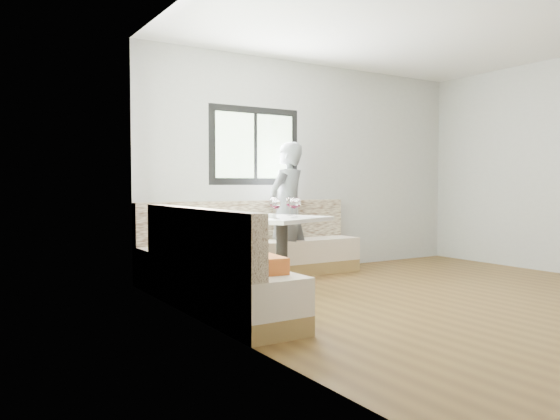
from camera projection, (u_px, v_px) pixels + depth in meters
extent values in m
cube|color=brown|center=(457.00, 301.00, 5.43)|extent=(5.00, 5.00, 0.01)
cube|color=white|center=(461.00, 15.00, 5.30)|extent=(5.00, 5.00, 0.01)
cube|color=#B7B7B2|center=(312.00, 167.00, 7.48)|extent=(5.00, 0.01, 2.80)
cube|color=#B7B7B2|center=(232.00, 152.00, 4.04)|extent=(0.01, 5.00, 2.80)
cube|color=black|center=(255.00, 146.00, 6.99)|extent=(1.30, 0.02, 1.00)
cube|color=black|center=(186.00, 128.00, 4.80)|extent=(0.02, 1.30, 1.00)
cube|color=olive|center=(255.00, 271.00, 6.76)|extent=(2.90, 0.55, 0.16)
cube|color=beige|center=(255.00, 253.00, 6.75)|extent=(2.90, 0.55, 0.29)
cube|color=beige|center=(247.00, 221.00, 6.90)|extent=(2.90, 0.14, 0.50)
cube|color=olive|center=(218.00, 303.00, 4.95)|extent=(0.55, 2.25, 0.16)
cube|color=beige|center=(218.00, 279.00, 4.94)|extent=(0.55, 2.25, 0.29)
cube|color=beige|center=(197.00, 236.00, 4.81)|extent=(0.14, 2.25, 0.50)
cube|color=red|center=(253.00, 265.00, 4.35)|extent=(0.49, 0.49, 0.13)
cylinder|color=black|center=(282.00, 289.00, 5.99)|extent=(0.47, 0.47, 0.02)
cylinder|color=black|center=(282.00, 256.00, 5.97)|extent=(0.13, 0.13, 0.76)
cube|color=silver|center=(282.00, 219.00, 5.95)|extent=(1.18, 1.06, 0.04)
imported|color=slate|center=(287.00, 209.00, 6.89)|extent=(0.72, 0.61, 1.69)
cylinder|color=white|center=(271.00, 216.00, 5.80)|extent=(0.11, 0.11, 0.04)
sphere|color=black|center=(272.00, 215.00, 5.82)|extent=(0.02, 0.02, 0.02)
sphere|color=black|center=(269.00, 215.00, 5.80)|extent=(0.02, 0.02, 0.02)
sphere|color=black|center=(272.00, 215.00, 5.79)|extent=(0.02, 0.02, 0.02)
cylinder|color=white|center=(276.00, 219.00, 5.66)|extent=(0.07, 0.07, 0.01)
cylinder|color=white|center=(276.00, 214.00, 5.66)|extent=(0.01, 0.01, 0.09)
ellipsoid|color=white|center=(276.00, 204.00, 5.66)|extent=(0.10, 0.10, 0.12)
cylinder|color=#410515|center=(276.00, 207.00, 5.66)|extent=(0.07, 0.07, 0.02)
cylinder|color=white|center=(294.00, 218.00, 5.78)|extent=(0.07, 0.07, 0.01)
cylinder|color=white|center=(294.00, 213.00, 5.78)|extent=(0.01, 0.01, 0.09)
ellipsoid|color=white|center=(294.00, 203.00, 5.78)|extent=(0.10, 0.10, 0.12)
cylinder|color=#410515|center=(294.00, 206.00, 5.78)|extent=(0.07, 0.07, 0.02)
cylinder|color=white|center=(297.00, 217.00, 6.02)|extent=(0.07, 0.07, 0.01)
cylinder|color=white|center=(297.00, 212.00, 6.02)|extent=(0.01, 0.01, 0.09)
ellipsoid|color=white|center=(297.00, 203.00, 6.01)|extent=(0.10, 0.10, 0.12)
cylinder|color=#410515|center=(297.00, 205.00, 6.01)|extent=(0.07, 0.07, 0.02)
cylinder|color=white|center=(274.00, 216.00, 6.08)|extent=(0.07, 0.07, 0.01)
cylinder|color=white|center=(274.00, 212.00, 6.08)|extent=(0.01, 0.01, 0.09)
ellipsoid|color=white|center=(274.00, 203.00, 6.07)|extent=(0.10, 0.10, 0.12)
cylinder|color=#410515|center=(274.00, 205.00, 6.07)|extent=(0.07, 0.07, 0.02)
cylinder|color=white|center=(290.00, 216.00, 6.21)|extent=(0.07, 0.07, 0.01)
cylinder|color=white|center=(290.00, 211.00, 6.20)|extent=(0.01, 0.01, 0.09)
ellipsoid|color=white|center=(290.00, 202.00, 6.20)|extent=(0.10, 0.10, 0.12)
cylinder|color=#410515|center=(290.00, 205.00, 6.20)|extent=(0.07, 0.07, 0.02)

